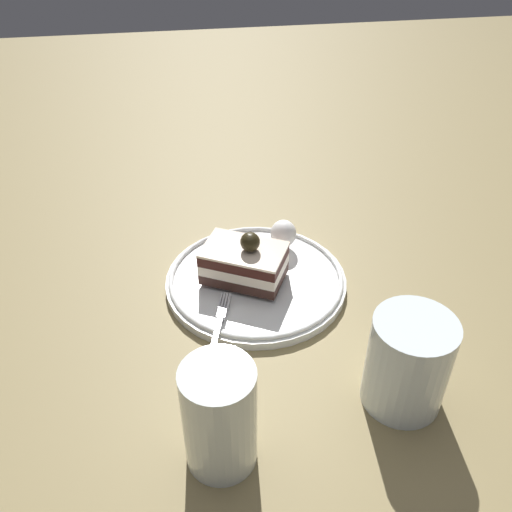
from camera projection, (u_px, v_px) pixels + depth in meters
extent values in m
plane|color=olive|center=(239.00, 296.00, 0.68)|extent=(2.40, 2.40, 0.00)
cylinder|color=white|center=(256.00, 281.00, 0.69)|extent=(0.23, 0.23, 0.01)
torus|color=white|center=(256.00, 277.00, 0.69)|extent=(0.22, 0.22, 0.01)
cube|color=#3A211B|center=(244.00, 272.00, 0.68)|extent=(0.10, 0.11, 0.01)
cube|color=#F3E2CB|center=(244.00, 264.00, 0.67)|extent=(0.10, 0.11, 0.01)
cube|color=#3A1713|center=(244.00, 255.00, 0.67)|extent=(0.10, 0.11, 0.01)
cube|color=#FAE0C3|center=(244.00, 250.00, 0.66)|extent=(0.10, 0.12, 0.00)
sphere|color=black|center=(250.00, 242.00, 0.65)|extent=(0.02, 0.02, 0.02)
ellipsoid|color=white|center=(283.00, 234.00, 0.73)|extent=(0.03, 0.03, 0.04)
cube|color=silver|center=(215.00, 342.00, 0.59)|extent=(0.08, 0.03, 0.00)
cube|color=silver|center=(222.00, 314.00, 0.63)|extent=(0.02, 0.01, 0.00)
cube|color=silver|center=(229.00, 301.00, 0.65)|extent=(0.03, 0.01, 0.00)
cube|color=silver|center=(226.00, 301.00, 0.65)|extent=(0.03, 0.01, 0.00)
cube|color=silver|center=(223.00, 301.00, 0.65)|extent=(0.03, 0.01, 0.00)
cube|color=silver|center=(220.00, 301.00, 0.65)|extent=(0.03, 0.01, 0.00)
cylinder|color=white|center=(220.00, 417.00, 0.47)|extent=(0.06, 0.06, 0.11)
cylinder|color=orange|center=(220.00, 425.00, 0.48)|extent=(0.06, 0.06, 0.08)
cylinder|color=silver|center=(408.00, 363.00, 0.53)|extent=(0.08, 0.08, 0.10)
cylinder|color=orange|center=(406.00, 370.00, 0.53)|extent=(0.07, 0.07, 0.08)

